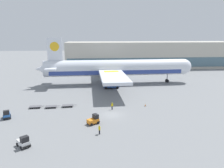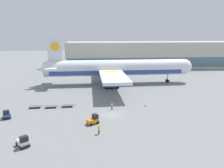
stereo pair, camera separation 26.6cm
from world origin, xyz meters
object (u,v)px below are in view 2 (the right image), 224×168
Objects in this scene: baggage_tug_far at (7,115)px; baggage_dolly_third at (68,105)px; baggage_dolly_lead at (35,106)px; baggage_tug_mid at (23,142)px; airplane_main at (114,68)px; baggage_dolly_second at (51,106)px; scissor_lift_loader at (111,82)px; ground_crew_far at (99,129)px; ground_crew_near at (112,105)px; traffic_cone_near at (145,105)px; baggage_tug_foreground at (93,120)px.

baggage_tug_far reaches higher than baggage_dolly_third.
baggage_dolly_lead is 1.00× the size of baggage_dolly_third.
baggage_tug_far is at bearing 170.95° from baggage_tug_mid.
airplane_main is 20.82× the size of baggage_tug_mid.
baggage_dolly_second is 1.00× the size of baggage_dolly_third.
baggage_dolly_third is at bearing -120.99° from airplane_main.
baggage_dolly_second is (-16.90, -19.18, -1.80)m from scissor_lift_loader.
ground_crew_far is at bearing -99.70° from scissor_lift_loader.
baggage_dolly_second is at bearing 106.49° from baggage_tug_far.
ground_crew_far reaches higher than baggage_dolly_second.
airplane_main is at bearing 117.77° from baggage_tug_mid.
scissor_lift_loader is at bearing 60.01° from ground_crew_near.
traffic_cone_near is at bearing 87.82° from baggage_tug_mid.
scissor_lift_loader is 35.52m from ground_crew_far.
baggage_dolly_lead is at bearing 177.89° from traffic_cone_near.
baggage_tug_mid is 19.57m from baggage_dolly_second.
scissor_lift_loader is at bearing 38.09° from baggage_dolly_lead.
ground_crew_near is (15.27, -2.67, 0.71)m from baggage_dolly_second.
scissor_lift_loader is 36.08m from baggage_tug_far.
baggage_tug_mid is (-11.64, -8.50, 0.00)m from baggage_tug_foreground.
airplane_main is at bearing -40.33° from ground_crew_far.
baggage_tug_far reaches higher than traffic_cone_near.
ground_crew_far is (15.72, -16.14, 0.65)m from baggage_dolly_lead.
baggage_tug_foreground is 19.74m from baggage_tug_far.
baggage_tug_foreground is 14.41m from baggage_tug_mid.
baggage_tug_foreground is at bearing -50.09° from baggage_dolly_second.
baggage_tug_far is 0.74× the size of baggage_dolly_lead.
baggage_dolly_second is at bearing 5.24° from ground_crew_far.
baggage_dolly_third is at bearing 87.84° from baggage_tug_foreground.
baggage_tug_far is at bearing 33.68° from ground_crew_far.
ground_crew_far reaches higher than traffic_cone_near.
ground_crew_far is (7.64, -16.31, 0.65)m from baggage_dolly_third.
scissor_lift_loader is at bearing -105.09° from airplane_main.
baggage_dolly_third is (8.08, 0.17, 0.00)m from baggage_dolly_lead.
baggage_tug_foreground is (-6.22, -30.22, -1.32)m from scissor_lift_loader.
airplane_main is 42.18m from baggage_tug_far.
baggage_tug_foreground reaches higher than ground_crew_near.
baggage_dolly_third is at bearing 97.81° from baggage_tug_far.
baggage_tug_mid is 20.54m from baggage_dolly_third.
airplane_main is 20.62× the size of baggage_tug_foreground.
baggage_tug_mid is 1.59× the size of ground_crew_far.
baggage_tug_far reaches higher than ground_crew_near.
baggage_tug_far is at bearing -128.47° from baggage_dolly_lead.
baggage_tug_foreground is 3.93× the size of traffic_cone_near.
baggage_tug_foreground is 9.55m from ground_crew_near.
scissor_lift_loader is 2.07× the size of baggage_tug_foreground.
airplane_main is at bearing 45.78° from baggage_tug_foreground.
ground_crew_near is at bearing -46.07° from ground_crew_far.
baggage_dolly_lead is at bearing 13.17° from ground_crew_far.
baggage_tug_foreground reaches higher than baggage_dolly_second.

